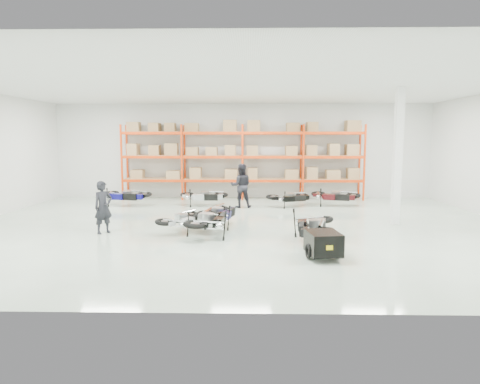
{
  "coord_description": "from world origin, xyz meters",
  "views": [
    {
      "loc": [
        0.32,
        -13.7,
        2.84
      ],
      "look_at": [
        0.01,
        0.27,
        1.1
      ],
      "focal_mm": 32.0,
      "sensor_mm": 36.0,
      "label": 1
    }
  ],
  "objects_px": {
    "moto_touring_right": "(313,221)",
    "moto_back_a": "(125,192)",
    "moto_silver_left": "(184,216)",
    "moto_back_c": "(290,195)",
    "person_left": "(103,207)",
    "moto_back_b": "(203,193)",
    "trailer": "(323,243)",
    "person_back": "(241,186)",
    "moto_back_d": "(335,193)",
    "moto_blue_centre": "(219,210)",
    "moto_black_far_left": "(210,216)"
  },
  "relations": [
    {
      "from": "moto_silver_left",
      "to": "moto_back_a",
      "type": "xyz_separation_m",
      "value": [
        -3.3,
        5.17,
        0.06
      ]
    },
    {
      "from": "trailer",
      "to": "person_left",
      "type": "bearing_deg",
      "value": 148.94
    },
    {
      "from": "moto_black_far_left",
      "to": "person_left",
      "type": "bearing_deg",
      "value": 1.77
    },
    {
      "from": "trailer",
      "to": "moto_black_far_left",
      "type": "bearing_deg",
      "value": 133.25
    },
    {
      "from": "moto_blue_centre",
      "to": "moto_back_d",
      "type": "xyz_separation_m",
      "value": [
        4.62,
        4.46,
        -0.01
      ]
    },
    {
      "from": "moto_black_far_left",
      "to": "moto_back_d",
      "type": "xyz_separation_m",
      "value": [
        4.8,
        5.78,
        -0.05
      ]
    },
    {
      "from": "trailer",
      "to": "moto_back_c",
      "type": "height_order",
      "value": "moto_back_c"
    },
    {
      "from": "moto_back_a",
      "to": "moto_back_b",
      "type": "bearing_deg",
      "value": -75.99
    },
    {
      "from": "moto_blue_centre",
      "to": "moto_touring_right",
      "type": "xyz_separation_m",
      "value": [
        2.74,
        -2.08,
        0.04
      ]
    },
    {
      "from": "moto_back_b",
      "to": "moto_touring_right",
      "type": "bearing_deg",
      "value": -148.6
    },
    {
      "from": "trailer",
      "to": "person_back",
      "type": "height_order",
      "value": "person_back"
    },
    {
      "from": "moto_back_b",
      "to": "person_left",
      "type": "distance_m",
      "value": 5.93
    },
    {
      "from": "moto_black_far_left",
      "to": "moto_back_c",
      "type": "bearing_deg",
      "value": -110.92
    },
    {
      "from": "moto_silver_left",
      "to": "moto_back_c",
      "type": "xyz_separation_m",
      "value": [
        3.7,
        5.03,
        -0.0
      ]
    },
    {
      "from": "person_left",
      "to": "person_back",
      "type": "distance_m",
      "value": 6.43
    },
    {
      "from": "moto_back_b",
      "to": "moto_back_d",
      "type": "relative_size",
      "value": 0.98
    },
    {
      "from": "moto_touring_right",
      "to": "trailer",
      "type": "height_order",
      "value": "moto_touring_right"
    },
    {
      "from": "trailer",
      "to": "moto_back_c",
      "type": "bearing_deg",
      "value": 82.53
    },
    {
      "from": "moto_silver_left",
      "to": "moto_back_d",
      "type": "xyz_separation_m",
      "value": [
        5.64,
        5.33,
        0.04
      ]
    },
    {
      "from": "moto_touring_right",
      "to": "person_left",
      "type": "bearing_deg",
      "value": 179.52
    },
    {
      "from": "moto_black_far_left",
      "to": "moto_back_c",
      "type": "height_order",
      "value": "moto_black_far_left"
    },
    {
      "from": "moto_back_b",
      "to": "moto_black_far_left",
      "type": "bearing_deg",
      "value": -170.69
    },
    {
      "from": "moto_back_b",
      "to": "person_left",
      "type": "height_order",
      "value": "person_left"
    },
    {
      "from": "moto_back_d",
      "to": "person_left",
      "type": "xyz_separation_m",
      "value": [
        -8.04,
        -5.5,
        0.24
      ]
    },
    {
      "from": "moto_blue_centre",
      "to": "moto_back_d",
      "type": "bearing_deg",
      "value": -120.02
    },
    {
      "from": "trailer",
      "to": "moto_back_c",
      "type": "relative_size",
      "value": 0.94
    },
    {
      "from": "moto_blue_centre",
      "to": "person_left",
      "type": "xyz_separation_m",
      "value": [
        -3.42,
        -1.04,
        0.23
      ]
    },
    {
      "from": "moto_back_c",
      "to": "person_left",
      "type": "relative_size",
      "value": 1.05
    },
    {
      "from": "moto_back_b",
      "to": "person_back",
      "type": "bearing_deg",
      "value": -102.6
    },
    {
      "from": "person_left",
      "to": "person_back",
      "type": "xyz_separation_m",
      "value": [
        4.06,
        4.99,
        0.11
      ]
    },
    {
      "from": "moto_silver_left",
      "to": "person_back",
      "type": "distance_m",
      "value": 5.11
    },
    {
      "from": "moto_black_far_left",
      "to": "moto_back_b",
      "type": "bearing_deg",
      "value": -75.39
    },
    {
      "from": "person_back",
      "to": "moto_silver_left",
      "type": "bearing_deg",
      "value": 68.07
    },
    {
      "from": "moto_blue_centre",
      "to": "person_left",
      "type": "relative_size",
      "value": 1.15
    },
    {
      "from": "moto_touring_right",
      "to": "moto_back_a",
      "type": "relative_size",
      "value": 1.04
    },
    {
      "from": "moto_silver_left",
      "to": "trailer",
      "type": "relative_size",
      "value": 1.07
    },
    {
      "from": "trailer",
      "to": "person_left",
      "type": "distance_m",
      "value": 6.71
    },
    {
      "from": "moto_black_far_left",
      "to": "moto_back_c",
      "type": "xyz_separation_m",
      "value": [
        2.86,
        5.48,
        -0.09
      ]
    },
    {
      "from": "moto_back_c",
      "to": "person_back",
      "type": "height_order",
      "value": "person_back"
    },
    {
      "from": "person_left",
      "to": "moto_back_a",
      "type": "bearing_deg",
      "value": 53.09
    },
    {
      "from": "trailer",
      "to": "moto_back_d",
      "type": "height_order",
      "value": "moto_back_d"
    },
    {
      "from": "moto_silver_left",
      "to": "moto_back_a",
      "type": "relative_size",
      "value": 0.89
    },
    {
      "from": "moto_back_a",
      "to": "moto_back_d",
      "type": "relative_size",
      "value": 1.04
    },
    {
      "from": "trailer",
      "to": "moto_back_d",
      "type": "bearing_deg",
      "value": 69.09
    },
    {
      "from": "moto_back_b",
      "to": "moto_back_c",
      "type": "bearing_deg",
      "value": -91.67
    },
    {
      "from": "moto_back_a",
      "to": "moto_back_c",
      "type": "xyz_separation_m",
      "value": [
        7.0,
        -0.15,
        -0.07
      ]
    },
    {
      "from": "moto_black_far_left",
      "to": "moto_back_a",
      "type": "bearing_deg",
      "value": -46.99
    },
    {
      "from": "moto_touring_right",
      "to": "moto_back_b",
      "type": "xyz_separation_m",
      "value": [
        -3.71,
        6.43,
        -0.06
      ]
    },
    {
      "from": "moto_back_c",
      "to": "person_back",
      "type": "xyz_separation_m",
      "value": [
        -2.05,
        -0.2,
        0.4
      ]
    },
    {
      "from": "trailer",
      "to": "person_back",
      "type": "relative_size",
      "value": 0.86
    }
  ]
}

